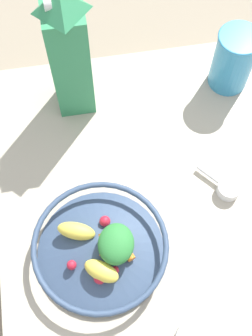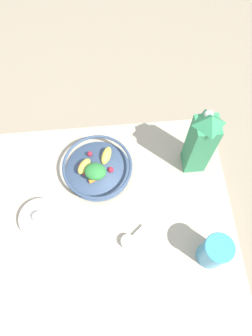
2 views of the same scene
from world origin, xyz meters
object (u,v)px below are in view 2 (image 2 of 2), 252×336
at_px(fruit_bowl, 97,168).
at_px(milk_carton, 201,142).
at_px(drinking_cup, 214,252).
at_px(garlic_bowl, 40,219).
at_px(yogurt_tub, 4,160).

xyz_separation_m(fruit_bowl, milk_carton, (-0.32, -0.01, 0.11)).
xyz_separation_m(drinking_cup, garlic_bowl, (0.51, -0.16, -0.05)).
distance_m(fruit_bowl, yogurt_tub, 0.31).
height_order(milk_carton, garlic_bowl, milk_carton).
distance_m(fruit_bowl, milk_carton, 0.34).
height_order(milk_carton, drinking_cup, milk_carton).
bearing_deg(drinking_cup, fruit_bowl, -43.81).
bearing_deg(milk_carton, fruit_bowl, 1.00).
xyz_separation_m(fruit_bowl, drinking_cup, (-0.32, 0.31, 0.04)).
bearing_deg(garlic_bowl, yogurt_tub, -60.57).
xyz_separation_m(fruit_bowl, garlic_bowl, (0.19, 0.15, -0.01)).
height_order(milk_carton, yogurt_tub, milk_carton).
bearing_deg(yogurt_tub, milk_carton, 176.42).
bearing_deg(yogurt_tub, drinking_cup, 150.38).
distance_m(fruit_bowl, garlic_bowl, 0.24).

